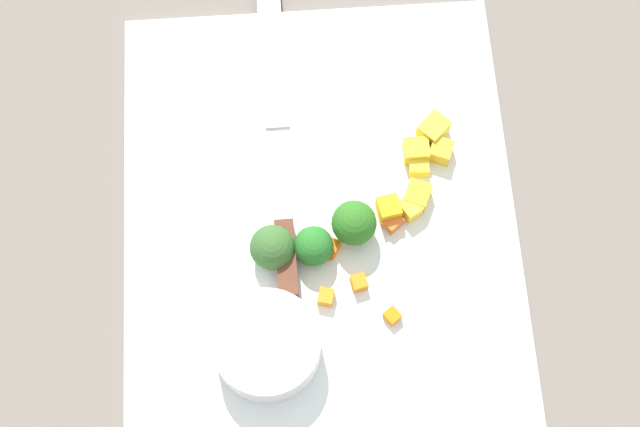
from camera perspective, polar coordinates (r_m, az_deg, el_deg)
name	(u,v)px	position (r m, az deg, el deg)	size (l,w,h in m)	color
ground_plane	(320,222)	(0.86, 0.00, -0.51)	(4.00, 4.00, 0.00)	slate
cutting_board	(320,220)	(0.86, 0.00, -0.37)	(0.42, 0.34, 0.01)	white
prep_bowl	(267,346)	(0.80, -3.15, -7.81)	(0.09, 0.09, 0.04)	white
chef_knife	(281,175)	(0.86, -2.34, 2.30)	(0.35, 0.02, 0.02)	silver
carrot_dice_0	(392,316)	(0.82, 4.29, -6.04)	(0.01, 0.01, 0.01)	orange
carrot_dice_1	(331,248)	(0.84, 0.63, -2.06)	(0.02, 0.01, 0.01)	orange
carrot_dice_2	(359,283)	(0.83, 2.32, -4.10)	(0.01, 0.01, 0.01)	orange
carrot_dice_3	(361,224)	(0.84, 2.47, -0.62)	(0.02, 0.02, 0.01)	orange
carrot_dice_4	(329,297)	(0.82, 0.52, -4.94)	(0.01, 0.01, 0.01)	orange
carrot_dice_5	(393,222)	(0.85, 4.30, -0.52)	(0.01, 0.02, 0.01)	orange
pepper_dice_0	(416,151)	(0.87, 5.70, 3.72)	(0.02, 0.02, 0.02)	yellow
pepper_dice_1	(419,168)	(0.87, 5.86, 2.70)	(0.02, 0.01, 0.01)	yellow
pepper_dice_2	(433,130)	(0.88, 6.71, 4.95)	(0.02, 0.02, 0.02)	yellow
pepper_dice_3	(389,208)	(0.84, 4.07, 0.32)	(0.02, 0.02, 0.02)	yellow
pepper_dice_4	(417,195)	(0.85, 5.77, 1.07)	(0.02, 0.02, 0.02)	yellow
pepper_dice_5	(410,211)	(0.85, 5.34, 0.17)	(0.02, 0.02, 0.02)	yellow
pepper_dice_6	(441,151)	(0.87, 7.16, 3.68)	(0.02, 0.02, 0.02)	yellow
broccoli_floret_0	(314,246)	(0.82, -0.38, -1.94)	(0.03, 0.03, 0.04)	#92B861
broccoli_floret_1	(354,223)	(0.83, 2.02, -0.57)	(0.04, 0.04, 0.04)	#8EB766
broccoli_floret_2	(272,248)	(0.82, -2.83, -2.02)	(0.04, 0.04, 0.04)	#84B861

